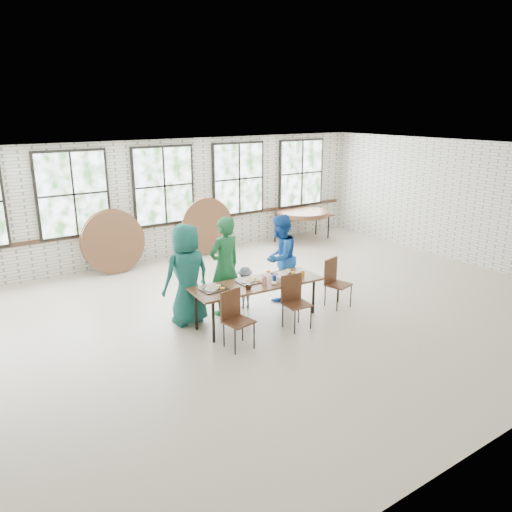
{
  "coord_description": "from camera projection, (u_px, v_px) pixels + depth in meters",
  "views": [
    {
      "loc": [
        -5.11,
        -7.03,
        3.75
      ],
      "look_at": [
        0.0,
        0.4,
        1.05
      ],
      "focal_mm": 35.0,
      "sensor_mm": 36.0,
      "label": 1
    }
  ],
  "objects": [
    {
      "name": "dining_table",
      "position": [
        257.0,
        285.0,
        8.91
      ],
      "size": [
        2.45,
        0.98,
        0.74
      ],
      "rotation": [
        0.0,
        0.0,
        -0.07
      ],
      "color": "brown",
      "rests_on": "ground"
    },
    {
      "name": "adult_teal",
      "position": [
        187.0,
        275.0,
        8.78
      ],
      "size": [
        0.94,
        0.65,
        1.83
      ],
      "primitive_type": "imported",
      "rotation": [
        0.0,
        0.0,
        3.22
      ],
      "color": "#1D6E5B",
      "rests_on": "ground"
    },
    {
      "name": "tabletop_clutter",
      "position": [
        262.0,
        281.0,
        8.92
      ],
      "size": [
        1.98,
        0.59,
        0.11
      ],
      "color": "black",
      "rests_on": "dining_table"
    },
    {
      "name": "adult_green",
      "position": [
        225.0,
        266.0,
        9.2
      ],
      "size": [
        0.74,
        0.54,
        1.86
      ],
      "primitive_type": "imported",
      "rotation": [
        0.0,
        0.0,
        3.29
      ],
      "color": "#1C6A36",
      "rests_on": "ground"
    },
    {
      "name": "room",
      "position": [
        164.0,
        188.0,
        12.37
      ],
      "size": [
        12.0,
        12.0,
        12.0
      ],
      "color": "#BDAB96",
      "rests_on": "ground"
    },
    {
      "name": "chair_near_left",
      "position": [
        235.0,
        314.0,
        8.01
      ],
      "size": [
        0.49,
        0.48,
        0.95
      ],
      "rotation": [
        0.0,
        0.0,
        0.19
      ],
      "color": "#4D2B19",
      "rests_on": "ground"
    },
    {
      "name": "round_tops_stacked",
      "position": [
        303.0,
        213.0,
        14.42
      ],
      "size": [
        1.5,
        1.5,
        0.13
      ],
      "color": "brown",
      "rests_on": "storage_table"
    },
    {
      "name": "adult_blue",
      "position": [
        280.0,
        258.0,
        9.91
      ],
      "size": [
        1.05,
        0.95,
        1.74
      ],
      "primitive_type": "imported",
      "rotation": [
        0.0,
        0.0,
        3.57
      ],
      "color": "#1954B4",
      "rests_on": "ground"
    },
    {
      "name": "storage_table",
      "position": [
        302.0,
        217.0,
        14.45
      ],
      "size": [
        1.86,
        0.91,
        0.74
      ],
      "rotation": [
        0.0,
        0.0,
        -0.09
      ],
      "color": "brown",
      "rests_on": "ground"
    },
    {
      "name": "round_tops_leaning",
      "position": [
        147.0,
        236.0,
        12.09
      ],
      "size": [
        4.05,
        0.38,
        1.5
      ],
      "color": "brown",
      "rests_on": "ground"
    },
    {
      "name": "chair_near_right",
      "position": [
        294.0,
        297.0,
        8.73
      ],
      "size": [
        0.45,
        0.44,
        0.95
      ],
      "rotation": [
        0.0,
        0.0,
        -0.08
      ],
      "color": "#4D2B19",
      "rests_on": "ground"
    },
    {
      "name": "chair_spare",
      "position": [
        334.0,
        278.0,
        9.67
      ],
      "size": [
        0.51,
        0.5,
        0.95
      ],
      "rotation": [
        0.0,
        0.0,
        0.26
      ],
      "color": "#4D2B19",
      "rests_on": "ground"
    },
    {
      "name": "toddler",
      "position": [
        245.0,
        288.0,
        9.59
      ],
      "size": [
        0.6,
        0.45,
        0.83
      ],
      "primitive_type": "imported",
      "rotation": [
        0.0,
        0.0,
        2.84
      ],
      "color": "#141940",
      "rests_on": "ground"
    }
  ]
}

